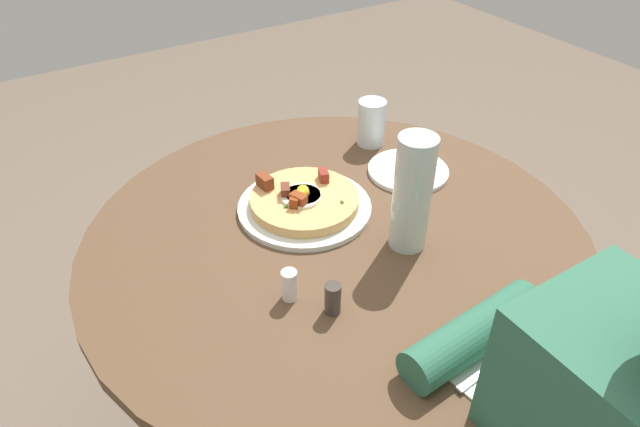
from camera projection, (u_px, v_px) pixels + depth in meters
dining_table at (335, 294)px, 1.23m from camera, size 1.00×1.00×0.71m
pizza_plate at (305, 207)px, 1.19m from camera, size 0.28×0.28×0.01m
breakfast_pizza at (303, 199)px, 1.18m from camera, size 0.23×0.23×0.05m
bread_plate at (408, 171)px, 1.30m from camera, size 0.18×0.18×0.01m
napkin at (488, 354)px, 0.89m from camera, size 0.16×0.18×0.00m
fork at (498, 360)px, 0.87m from camera, size 0.03×0.18×0.00m
knife at (480, 345)px, 0.90m from camera, size 0.03×0.18×0.00m
water_glass at (371, 123)px, 1.38m from camera, size 0.07×0.07×0.11m
water_bottle at (412, 194)px, 1.04m from camera, size 0.07×0.07×0.23m
salt_shaker at (289, 285)px, 0.97m from camera, size 0.03×0.03×0.06m
pepper_shaker at (333, 299)px, 0.94m from camera, size 0.03×0.03×0.06m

